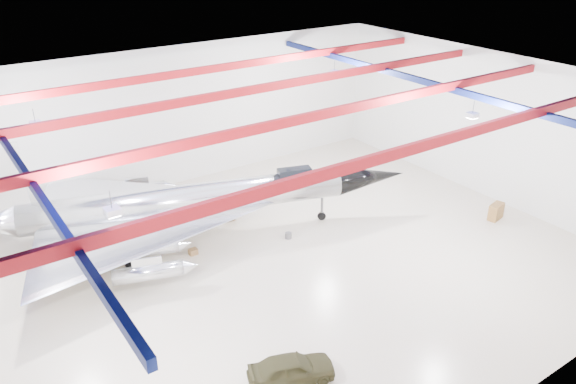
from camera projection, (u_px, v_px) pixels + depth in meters
floor at (262, 272)px, 34.13m from camera, size 40.00×40.00×0.00m
wall_back at (156, 121)px, 42.90m from camera, size 40.00×0.00×40.00m
wall_right at (487, 125)px, 42.00m from camera, size 0.00×30.00×30.00m
ceiling at (258, 95)px, 29.38m from camera, size 40.00×40.00×0.00m
ceiling_structure at (259, 108)px, 29.67m from camera, size 39.50×29.50×1.08m
jet_aircraft at (188, 204)px, 36.65m from camera, size 28.04×20.81×7.88m
jeep at (291, 369)px, 25.73m from camera, size 4.34×2.85×1.37m
desk at (496, 212)px, 39.99m from camera, size 1.39×0.90×1.18m
crate_ply at (193, 252)px, 35.85m from camera, size 0.55×0.44×0.38m
toolbox_red at (143, 222)px, 39.50m from camera, size 0.58×0.50×0.35m
engine_drum at (288, 236)px, 37.69m from camera, size 0.51×0.51×0.40m
parts_bin at (231, 218)px, 39.98m from camera, size 0.57×0.48×0.37m
crate_small at (119, 247)px, 36.43m from camera, size 0.46×0.42×0.26m
oil_barrel at (169, 248)px, 36.34m from camera, size 0.51×0.42×0.34m
spares_box at (242, 212)px, 40.80m from camera, size 0.40×0.40×0.36m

